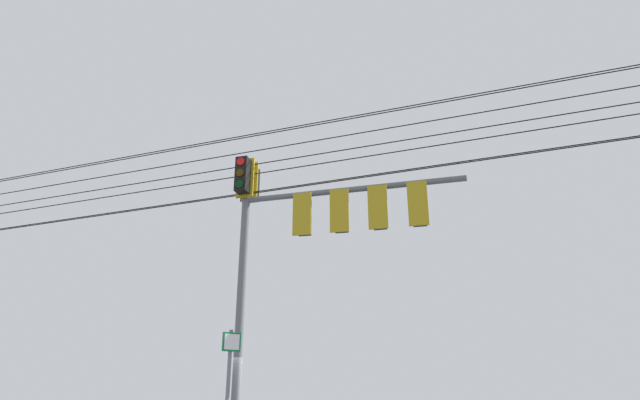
# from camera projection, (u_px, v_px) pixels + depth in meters

# --- Properties ---
(signal_mast_assembly) EXTENTS (2.40, 5.27, 7.31)m
(signal_mast_assembly) POSITION_uv_depth(u_px,v_px,m) (302.00, 230.00, 12.23)
(signal_mast_assembly) COLOR slate
(signal_mast_assembly) RESTS_ON ground
(route_sign_primary) EXTENTS (0.33, 0.16, 2.82)m
(route_sign_primary) POSITION_uv_depth(u_px,v_px,m) (228.00, 396.00, 9.10)
(route_sign_primary) COLOR slate
(route_sign_primary) RESTS_ON ground
(overhead_wire_span) EXTENTS (6.16, 19.28, 2.07)m
(overhead_wire_span) POSITION_uv_depth(u_px,v_px,m) (282.00, 159.00, 13.01)
(overhead_wire_span) COLOR black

